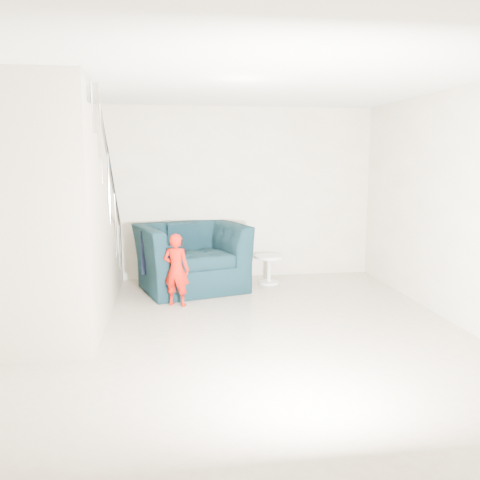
{
  "coord_description": "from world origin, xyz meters",
  "views": [
    {
      "loc": [
        -0.76,
        -5.26,
        1.91
      ],
      "look_at": [
        0.15,
        1.2,
        0.85
      ],
      "focal_mm": 38.0,
      "sensor_mm": 36.0,
      "label": 1
    }
  ],
  "objects_px": {
    "armchair": "(191,257)",
    "toddler": "(176,270)",
    "staircase": "(58,245)",
    "side_table": "(269,264)"
  },
  "relations": [
    {
      "from": "toddler",
      "to": "staircase",
      "type": "bearing_deg",
      "value": 49.13
    },
    {
      "from": "armchair",
      "to": "toddler",
      "type": "height_order",
      "value": "same"
    },
    {
      "from": "side_table",
      "to": "staircase",
      "type": "height_order",
      "value": "staircase"
    },
    {
      "from": "side_table",
      "to": "staircase",
      "type": "xyz_separation_m",
      "value": [
        -2.73,
        -1.64,
        0.65
      ]
    },
    {
      "from": "toddler",
      "to": "staircase",
      "type": "relative_size",
      "value": 0.26
    },
    {
      "from": "armchair",
      "to": "side_table",
      "type": "bearing_deg",
      "value": -9.79
    },
    {
      "from": "armchair",
      "to": "side_table",
      "type": "distance_m",
      "value": 1.21
    },
    {
      "from": "toddler",
      "to": "side_table",
      "type": "distance_m",
      "value": 1.73
    },
    {
      "from": "staircase",
      "to": "armchair",
      "type": "bearing_deg",
      "value": 44.28
    },
    {
      "from": "armchair",
      "to": "toddler",
      "type": "distance_m",
      "value": 0.88
    }
  ]
}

